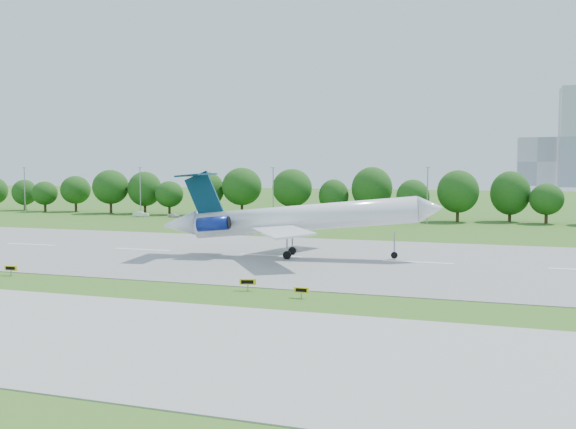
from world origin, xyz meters
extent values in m
plane|color=#295A17|center=(0.00, 0.00, 0.00)|extent=(600.00, 600.00, 0.00)
cube|color=gray|center=(0.00, 25.00, 0.04)|extent=(400.00, 45.00, 0.08)
cube|color=#ADADA8|center=(0.00, -18.00, 0.04)|extent=(400.00, 23.00, 0.08)
cylinder|color=#382314|center=(-100.00, 92.00, 1.80)|extent=(0.70, 0.70, 3.60)
sphere|color=#13370D|center=(-100.00, 92.00, 6.20)|extent=(8.40, 8.40, 8.40)
cylinder|color=#382314|center=(-60.00, 92.00, 1.80)|extent=(0.70, 0.70, 3.60)
sphere|color=#13370D|center=(-60.00, 92.00, 6.20)|extent=(8.40, 8.40, 8.40)
cylinder|color=#382314|center=(-20.00, 92.00, 1.80)|extent=(0.70, 0.70, 3.60)
sphere|color=#13370D|center=(-20.00, 92.00, 6.20)|extent=(8.40, 8.40, 8.40)
cylinder|color=#382314|center=(20.00, 92.00, 1.80)|extent=(0.70, 0.70, 3.60)
sphere|color=#13370D|center=(20.00, 92.00, 6.20)|extent=(8.40, 8.40, 8.40)
cylinder|color=gray|center=(-90.00, 82.00, 6.00)|extent=(0.24, 0.24, 12.00)
cube|color=gray|center=(-90.00, 82.00, 12.10)|extent=(0.90, 0.25, 0.18)
cylinder|color=gray|center=(-55.00, 82.00, 6.00)|extent=(0.24, 0.24, 12.00)
cube|color=gray|center=(-55.00, 82.00, 12.10)|extent=(0.90, 0.25, 0.18)
cylinder|color=gray|center=(-20.00, 82.00, 6.00)|extent=(0.24, 0.24, 12.00)
cube|color=gray|center=(-20.00, 82.00, 12.10)|extent=(0.90, 0.25, 0.18)
cylinder|color=gray|center=(15.00, 82.00, 6.00)|extent=(0.24, 0.24, 12.00)
cube|color=gray|center=(15.00, 82.00, 12.10)|extent=(0.90, 0.25, 0.18)
cube|color=#B2B2B7|center=(52.00, 405.00, 16.00)|extent=(24.00, 24.00, 32.00)
cylinder|color=white|center=(4.88, 25.00, 5.39)|extent=(30.32, 8.05, 6.11)
cone|color=white|center=(21.26, 27.53, 6.84)|extent=(3.98, 3.98, 3.76)
cone|color=white|center=(-12.28, 22.35, 4.27)|extent=(5.55, 4.23, 3.90)
cube|color=white|center=(4.17, 17.82, 4.23)|extent=(11.36, 13.56, 0.69)
cube|color=white|center=(2.04, 31.63, 4.23)|extent=(8.42, 13.86, 0.69)
cube|color=#052A40|center=(-8.93, 22.87, 8.31)|extent=(5.48, 1.33, 6.84)
cube|color=#052A40|center=(-9.91, 22.72, 11.11)|extent=(4.61, 9.86, 0.50)
cylinder|color=navy|center=(-6.56, 20.61, 4.64)|extent=(4.58, 2.54, 2.26)
cylinder|color=navy|center=(-7.35, 25.74, 4.64)|extent=(4.58, 2.54, 2.26)
cylinder|color=gray|center=(16.72, 26.83, 2.12)|extent=(0.20, 0.20, 3.04)
cylinder|color=black|center=(16.72, 26.83, 0.60)|extent=(0.93, 0.43, 0.90)
cylinder|color=gray|center=(3.24, 22.53, 2.12)|extent=(0.24, 0.24, 3.04)
cylinder|color=black|center=(3.24, 22.53, 0.60)|extent=(1.15, 0.61, 1.10)
cylinder|color=gray|center=(2.57, 26.87, 2.12)|extent=(0.24, 0.24, 3.04)
cylinder|color=black|center=(2.57, 26.87, 0.60)|extent=(1.15, 0.61, 1.10)
cube|color=gray|center=(-22.31, 0.86, 0.34)|extent=(0.11, 0.11, 0.69)
cube|color=yellow|center=(-22.31, 0.86, 0.83)|extent=(1.58, 0.30, 0.54)
cube|color=black|center=(-22.31, 0.75, 0.83)|extent=(1.17, 0.11, 0.34)
cube|color=gray|center=(6.36, 1.01, 0.36)|extent=(0.13, 0.13, 0.72)
cube|color=yellow|center=(6.36, 1.01, 0.87)|extent=(1.64, 0.60, 0.56)
cube|color=black|center=(6.38, 0.90, 0.87)|extent=(1.20, 0.33, 0.36)
cube|color=gray|center=(12.45, -0.81, 0.31)|extent=(0.09, 0.09, 0.62)
cube|color=yellow|center=(12.45, -0.81, 0.76)|extent=(1.43, 0.19, 0.49)
cube|color=black|center=(12.44, -0.91, 0.76)|extent=(1.07, 0.04, 0.31)
imported|color=white|center=(-54.35, 81.01, 0.65)|extent=(4.16, 2.90, 1.30)
imported|color=silver|center=(-45.91, 82.24, 0.53)|extent=(3.16, 1.38, 1.06)
camera|label=1|loc=(29.85, -57.13, 12.13)|focal=40.00mm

